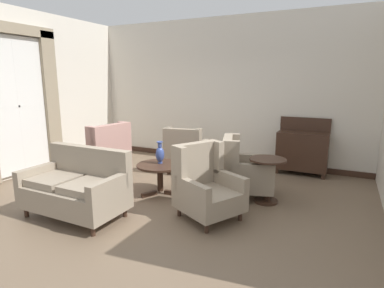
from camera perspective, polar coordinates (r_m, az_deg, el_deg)
The scene contains 14 objects.
ground at distance 5.05m, azimuth -6.74°, elevation -10.62°, with size 9.06×9.06×0.00m, color brown.
wall_back at distance 7.32m, azimuth 5.61°, elevation 9.43°, with size 6.63×0.08×3.26m, color silver.
wall_left at distance 7.53m, azimuth -24.65°, elevation 8.50°, with size 0.08×4.12×3.26m, color silver.
baseboard_back at distance 7.50m, azimuth 5.23°, elevation -2.65°, with size 6.47×0.03×0.12m, color #382319.
window_with_curtains at distance 6.99m, azimuth -28.84°, elevation 7.29°, with size 0.12×1.78×2.92m.
coffee_table at distance 5.33m, azimuth -5.80°, elevation -4.77°, with size 0.78×0.78×0.51m.
porcelain_vase at distance 5.33m, azimuth -5.81°, elevation -1.75°, with size 0.15×0.15×0.37m.
settee at distance 4.75m, azimuth -20.13°, elevation -7.48°, with size 1.45×0.80×0.95m.
armchair_beside_settee at distance 5.27m, azimuth 9.12°, elevation -4.80°, with size 0.99×0.94×0.99m.
armchair_near_window at distance 6.16m, azimuth -15.65°, elevation -2.36°, with size 0.91×0.95×1.11m.
armchair_foreground_right at distance 6.55m, azimuth -1.14°, elevation -1.56°, with size 0.89×0.99×0.95m.
armchair_far_left at distance 4.44m, azimuth 2.46°, elevation -7.70°, with size 1.04×1.03×1.03m.
side_table at distance 5.06m, azimuth 13.41°, elevation -5.64°, with size 0.56×0.56×0.71m.
sideboard at distance 6.75m, azimuth 19.30°, elevation -1.08°, with size 0.98×0.44×1.14m.
Camera 1 is at (2.56, -3.92, 1.91)m, focal length 29.50 mm.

